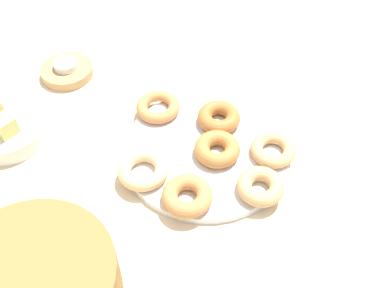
{
  "coord_description": "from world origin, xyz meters",
  "views": [
    {
      "loc": [
        -0.51,
        0.3,
        0.7
      ],
      "look_at": [
        0.0,
        0.03,
        0.04
      ],
      "focal_mm": 44.69,
      "sensor_mm": 36.0,
      "label": 1
    }
  ],
  "objects_px": {
    "donut_2": "(217,149)",
    "donut_5": "(260,186)",
    "tealight": "(65,65)",
    "melon_chunk_left": "(5,126)",
    "donut_plate": "(206,151)",
    "donut_1": "(143,170)",
    "donut_6": "(187,196)",
    "candle_holder": "(67,71)",
    "donut_3": "(273,150)",
    "fruit_bowl": "(7,129)",
    "basket": "(35,288)",
    "donut_4": "(158,107)",
    "donut_0": "(219,117)"
  },
  "relations": [
    {
      "from": "donut_plate",
      "to": "donut_0",
      "type": "relative_size",
      "value": 3.72
    },
    {
      "from": "donut_plate",
      "to": "donut_5",
      "type": "height_order",
      "value": "donut_5"
    },
    {
      "from": "donut_2",
      "to": "tealight",
      "type": "xyz_separation_m",
      "value": [
        0.37,
        0.17,
        -0.0
      ]
    },
    {
      "from": "donut_2",
      "to": "donut_3",
      "type": "bearing_deg",
      "value": -117.43
    },
    {
      "from": "donut_6",
      "to": "fruit_bowl",
      "type": "xyz_separation_m",
      "value": [
        0.31,
        0.24,
        -0.01
      ]
    },
    {
      "from": "donut_1",
      "to": "donut_6",
      "type": "bearing_deg",
      "value": -153.5
    },
    {
      "from": "tealight",
      "to": "basket",
      "type": "distance_m",
      "value": 0.53
    },
    {
      "from": "donut_0",
      "to": "donut_4",
      "type": "distance_m",
      "value": 0.13
    },
    {
      "from": "melon_chunk_left",
      "to": "donut_1",
      "type": "bearing_deg",
      "value": -135.65
    },
    {
      "from": "donut_plate",
      "to": "donut_4",
      "type": "height_order",
      "value": "donut_4"
    },
    {
      "from": "basket",
      "to": "donut_plate",
      "type": "bearing_deg",
      "value": -68.63
    },
    {
      "from": "donut_plate",
      "to": "donut_4",
      "type": "xyz_separation_m",
      "value": [
        0.13,
        0.04,
        0.02
      ]
    },
    {
      "from": "donut_6",
      "to": "melon_chunk_left",
      "type": "distance_m",
      "value": 0.37
    },
    {
      "from": "donut_1",
      "to": "basket",
      "type": "relative_size",
      "value": 0.38
    },
    {
      "from": "donut_4",
      "to": "melon_chunk_left",
      "type": "distance_m",
      "value": 0.29
    },
    {
      "from": "candle_holder",
      "to": "donut_plate",
      "type": "bearing_deg",
      "value": -155.04
    },
    {
      "from": "tealight",
      "to": "fruit_bowl",
      "type": "relative_size",
      "value": 0.32
    },
    {
      "from": "donut_1",
      "to": "donut_3",
      "type": "bearing_deg",
      "value": -106.09
    },
    {
      "from": "tealight",
      "to": "melon_chunk_left",
      "type": "height_order",
      "value": "melon_chunk_left"
    },
    {
      "from": "basket",
      "to": "fruit_bowl",
      "type": "relative_size",
      "value": 1.54
    },
    {
      "from": "donut_0",
      "to": "melon_chunk_left",
      "type": "xyz_separation_m",
      "value": [
        0.15,
        0.38,
        0.03
      ]
    },
    {
      "from": "donut_2",
      "to": "donut_5",
      "type": "bearing_deg",
      "value": -167.34
    },
    {
      "from": "donut_0",
      "to": "donut_plate",
      "type": "bearing_deg",
      "value": 131.4
    },
    {
      "from": "donut_2",
      "to": "fruit_bowl",
      "type": "relative_size",
      "value": 0.54
    },
    {
      "from": "donut_3",
      "to": "donut_5",
      "type": "bearing_deg",
      "value": 131.83
    },
    {
      "from": "tealight",
      "to": "donut_6",
      "type": "bearing_deg",
      "value": -170.18
    },
    {
      "from": "donut_0",
      "to": "donut_1",
      "type": "relative_size",
      "value": 0.92
    },
    {
      "from": "tealight",
      "to": "donut_plate",
      "type": "bearing_deg",
      "value": -155.04
    },
    {
      "from": "donut_2",
      "to": "melon_chunk_left",
      "type": "xyz_separation_m",
      "value": [
        0.22,
        0.33,
        0.02
      ]
    },
    {
      "from": "donut_plate",
      "to": "donut_1",
      "type": "bearing_deg",
      "value": 90.69
    },
    {
      "from": "donut_6",
      "to": "donut_4",
      "type": "bearing_deg",
      "value": -12.47
    },
    {
      "from": "donut_1",
      "to": "donut_6",
      "type": "relative_size",
      "value": 1.04
    },
    {
      "from": "donut_plate",
      "to": "donut_3",
      "type": "distance_m",
      "value": 0.13
    },
    {
      "from": "donut_plate",
      "to": "candle_holder",
      "type": "bearing_deg",
      "value": 24.96
    },
    {
      "from": "donut_6",
      "to": "basket",
      "type": "relative_size",
      "value": 0.36
    },
    {
      "from": "donut_3",
      "to": "basket",
      "type": "bearing_deg",
      "value": 98.78
    },
    {
      "from": "donut_0",
      "to": "donut_1",
      "type": "height_order",
      "value": "donut_0"
    },
    {
      "from": "donut_2",
      "to": "candle_holder",
      "type": "distance_m",
      "value": 0.41
    },
    {
      "from": "tealight",
      "to": "melon_chunk_left",
      "type": "xyz_separation_m",
      "value": [
        -0.15,
        0.16,
        0.03
      ]
    },
    {
      "from": "candle_holder",
      "to": "fruit_bowl",
      "type": "xyz_separation_m",
      "value": [
        -0.12,
        0.16,
        0.01
      ]
    },
    {
      "from": "donut_6",
      "to": "melon_chunk_left",
      "type": "height_order",
      "value": "melon_chunk_left"
    },
    {
      "from": "donut_1",
      "to": "melon_chunk_left",
      "type": "distance_m",
      "value": 0.28
    },
    {
      "from": "donut_plate",
      "to": "tealight",
      "type": "xyz_separation_m",
      "value": [
        0.35,
        0.16,
        0.02
      ]
    },
    {
      "from": "donut_5",
      "to": "candle_holder",
      "type": "relative_size",
      "value": 0.74
    },
    {
      "from": "donut_plate",
      "to": "donut_3",
      "type": "bearing_deg",
      "value": -123.47
    },
    {
      "from": "basket",
      "to": "melon_chunk_left",
      "type": "bearing_deg",
      "value": -6.36
    },
    {
      "from": "donut_6",
      "to": "basket",
      "type": "distance_m",
      "value": 0.28
    },
    {
      "from": "fruit_bowl",
      "to": "donut_2",
      "type": "bearing_deg",
      "value": -126.2
    },
    {
      "from": "candle_holder",
      "to": "donut_1",
      "type": "bearing_deg",
      "value": -174.75
    },
    {
      "from": "donut_4",
      "to": "melon_chunk_left",
      "type": "xyz_separation_m",
      "value": [
        0.06,
        0.29,
        0.03
      ]
    }
  ]
}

